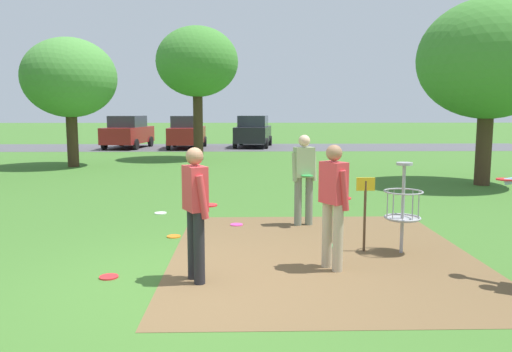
% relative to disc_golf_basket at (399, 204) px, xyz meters
% --- Properties ---
extents(ground_plane, '(160.00, 160.00, 0.00)m').
position_rel_disc_golf_basket_xyz_m(ground_plane, '(-3.08, -1.34, -0.75)').
color(ground_plane, '#3D6B28').
extents(dirt_tee_pad, '(4.48, 5.30, 0.01)m').
position_rel_disc_golf_basket_xyz_m(dirt_tee_pad, '(-1.17, -0.05, -0.75)').
color(dirt_tee_pad, brown).
rests_on(dirt_tee_pad, ground).
extents(disc_golf_basket, '(0.98, 0.58, 1.39)m').
position_rel_disc_golf_basket_xyz_m(disc_golf_basket, '(0.00, 0.00, 0.00)').
color(disc_golf_basket, '#9E9EA3').
rests_on(disc_golf_basket, ground).
extents(player_foreground_watching, '(0.45, 0.49, 1.71)m').
position_rel_disc_golf_basket_xyz_m(player_foreground_watching, '(-1.13, -0.77, 0.21)').
color(player_foreground_watching, tan).
rests_on(player_foreground_watching, ground).
extents(player_throwing, '(0.45, 0.49, 1.71)m').
position_rel_disc_golf_basket_xyz_m(player_throwing, '(-2.95, -1.22, 0.21)').
color(player_throwing, '#232328').
rests_on(player_throwing, ground).
extents(player_waiting_left, '(0.49, 0.43, 1.71)m').
position_rel_disc_golf_basket_xyz_m(player_waiting_left, '(-1.22, 1.88, 0.21)').
color(player_waiting_left, slate).
rests_on(player_waiting_left, ground).
extents(frisbee_near_basket, '(0.24, 0.24, 0.02)m').
position_rel_disc_golf_basket_xyz_m(frisbee_near_basket, '(-2.48, 1.90, -0.74)').
color(frisbee_near_basket, '#E53D99').
rests_on(frisbee_near_basket, ground).
extents(frisbee_by_tee, '(0.23, 0.23, 0.02)m').
position_rel_disc_golf_basket_xyz_m(frisbee_by_tee, '(-3.55, 1.04, -0.74)').
color(frisbee_by_tee, orange).
rests_on(frisbee_by_tee, ground).
extents(frisbee_far_left, '(0.25, 0.25, 0.02)m').
position_rel_disc_golf_basket_xyz_m(frisbee_far_left, '(-4.11, 3.02, -0.74)').
color(frisbee_far_left, white).
rests_on(frisbee_far_left, ground).
extents(frisbee_far_right, '(0.25, 0.25, 0.02)m').
position_rel_disc_golf_basket_xyz_m(frisbee_far_right, '(-4.10, -1.05, -0.74)').
color(frisbee_far_right, red).
rests_on(frisbee_far_right, ground).
extents(frisbee_scattered_a, '(0.26, 0.26, 0.02)m').
position_rel_disc_golf_basket_xyz_m(frisbee_scattered_a, '(0.66, 2.28, -0.74)').
color(frisbee_scattered_a, gold).
rests_on(frisbee_scattered_a, ground).
extents(frisbee_scattered_b, '(0.22, 0.22, 0.02)m').
position_rel_disc_golf_basket_xyz_m(frisbee_scattered_b, '(-0.89, 0.35, -0.74)').
color(frisbee_scattered_b, green).
rests_on(frisbee_scattered_b, ground).
extents(tree_near_left, '(3.50, 3.50, 4.87)m').
position_rel_disc_golf_basket_xyz_m(tree_near_left, '(-8.92, 11.96, 2.60)').
color(tree_near_left, '#422D1E').
rests_on(tree_near_left, ground).
extents(tree_mid_left, '(3.97, 3.97, 5.29)m').
position_rel_disc_golf_basket_xyz_m(tree_mid_left, '(4.59, 6.89, 2.83)').
color(tree_mid_left, '#422D1E').
rests_on(tree_mid_left, ground).
extents(tree_mid_right, '(3.53, 3.53, 5.74)m').
position_rel_disc_golf_basket_xyz_m(tree_mid_right, '(-4.35, 14.68, 3.44)').
color(tree_mid_right, '#422D1E').
rests_on(tree_mid_right, ground).
extents(parking_lot_strip, '(36.00, 6.00, 0.01)m').
position_rel_disc_golf_basket_xyz_m(parking_lot_strip, '(-3.08, 21.86, -0.75)').
color(parking_lot_strip, '#4C4C51').
rests_on(parking_lot_strip, ground).
extents(parked_car_leftmost, '(2.36, 4.39, 1.84)m').
position_rel_disc_golf_basket_xyz_m(parked_car_leftmost, '(-8.99, 21.51, 0.17)').
color(parked_car_leftmost, maroon).
rests_on(parked_car_leftmost, ground).
extents(parked_car_center_left, '(2.00, 4.21, 1.84)m').
position_rel_disc_golf_basket_xyz_m(parked_car_center_left, '(-5.58, 21.24, 0.17)').
color(parked_car_center_left, maroon).
rests_on(parked_car_center_left, ground).
extents(parked_car_center_right, '(2.38, 4.40, 1.84)m').
position_rel_disc_golf_basket_xyz_m(parked_car_center_right, '(-1.80, 22.21, 0.17)').
color(parked_car_center_right, black).
rests_on(parked_car_center_right, ground).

